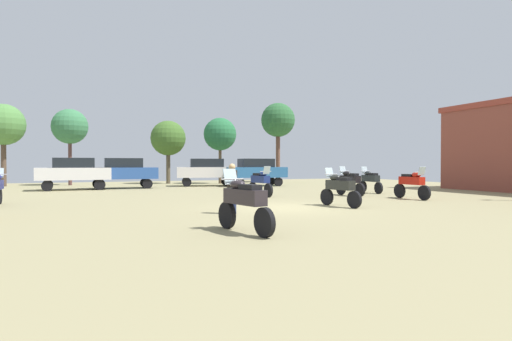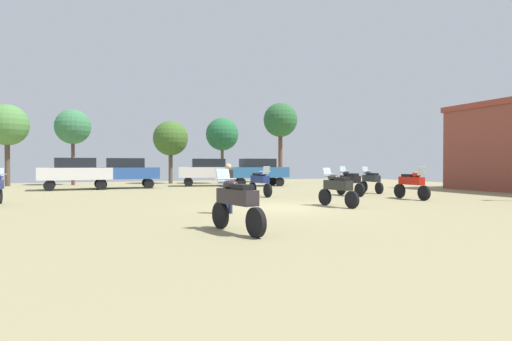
# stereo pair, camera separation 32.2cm
# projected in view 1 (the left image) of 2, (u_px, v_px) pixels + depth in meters

# --- Properties ---
(ground_plane) EXTENTS (44.00, 52.00, 0.02)m
(ground_plane) POSITION_uv_depth(u_px,v_px,m) (286.00, 208.00, 15.53)
(ground_plane) COLOR #90875F
(motorcycle_1) EXTENTS (0.66, 2.23, 1.51)m
(motorcycle_1) POSITION_uv_depth(u_px,v_px,m) (261.00, 181.00, 21.05)
(motorcycle_1) COLOR black
(motorcycle_1) RESTS_ON ground
(motorcycle_2) EXTENTS (0.62, 2.22, 1.51)m
(motorcycle_2) POSITION_uv_depth(u_px,v_px,m) (412.00, 183.00, 19.37)
(motorcycle_2) COLOR black
(motorcycle_2) RESTS_ON ground
(motorcycle_3) EXTENTS (0.62, 2.13, 1.50)m
(motorcycle_3) POSITION_uv_depth(u_px,v_px,m) (350.00, 181.00, 21.45)
(motorcycle_3) COLOR black
(motorcycle_3) RESTS_ON ground
(motorcycle_4) EXTENTS (0.70, 2.11, 1.48)m
(motorcycle_4) POSITION_uv_depth(u_px,v_px,m) (340.00, 188.00, 15.98)
(motorcycle_4) COLOR black
(motorcycle_4) RESTS_ON ground
(motorcycle_5) EXTENTS (0.62, 2.14, 1.47)m
(motorcycle_5) POSITION_uv_depth(u_px,v_px,m) (370.00, 180.00, 23.48)
(motorcycle_5) COLOR black
(motorcycle_5) RESTS_ON ground
(motorcycle_6) EXTENTS (0.76, 2.25, 1.51)m
(motorcycle_6) POSITION_uv_depth(u_px,v_px,m) (244.00, 201.00, 9.93)
(motorcycle_6) COLOR black
(motorcycle_6) RESTS_ON ground
(car_1) EXTENTS (4.56, 2.56, 2.00)m
(car_1) POSITION_uv_depth(u_px,v_px,m) (207.00, 170.00, 30.77)
(car_1) COLOR black
(car_1) RESTS_ON ground
(car_2) EXTENTS (4.36, 1.94, 2.00)m
(car_2) POSITION_uv_depth(u_px,v_px,m) (256.00, 170.00, 30.59)
(car_2) COLOR black
(car_2) RESTS_ON ground
(car_3) EXTENTS (4.30, 1.80, 2.00)m
(car_3) POSITION_uv_depth(u_px,v_px,m) (123.00, 171.00, 27.68)
(car_3) COLOR black
(car_3) RESTS_ON ground
(car_4) EXTENTS (4.41, 2.07, 2.00)m
(car_4) POSITION_uv_depth(u_px,v_px,m) (73.00, 171.00, 26.09)
(car_4) COLOR black
(car_4) RESTS_ON ground
(person_1) EXTENTS (0.43, 0.43, 1.64)m
(person_1) POSITION_uv_depth(u_px,v_px,m) (232.00, 185.00, 13.68)
(person_1) COLOR #1F2848
(person_1) RESTS_ON ground
(tree_1) EXTENTS (3.01, 3.01, 7.02)m
(tree_1) POSITION_uv_depth(u_px,v_px,m) (278.00, 121.00, 37.16)
(tree_1) COLOR brown
(tree_1) RESTS_ON ground
(tree_2) EXTENTS (2.65, 2.65, 5.79)m
(tree_2) POSITION_uv_depth(u_px,v_px,m) (70.00, 127.00, 31.80)
(tree_2) COLOR brown
(tree_2) RESTS_ON ground
(tree_3) EXTENTS (2.69, 2.69, 5.42)m
(tree_3) POSITION_uv_depth(u_px,v_px,m) (220.00, 134.00, 34.54)
(tree_3) COLOR brown
(tree_3) RESTS_ON ground
(tree_4) EXTENTS (2.86, 2.86, 5.18)m
(tree_4) POSITION_uv_depth(u_px,v_px,m) (168.00, 138.00, 34.46)
(tree_4) COLOR brown
(tree_4) RESTS_ON ground
(tree_5) EXTENTS (2.98, 2.98, 5.96)m
(tree_5) POSITION_uv_depth(u_px,v_px,m) (3.00, 125.00, 30.23)
(tree_5) COLOR brown
(tree_5) RESTS_ON ground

